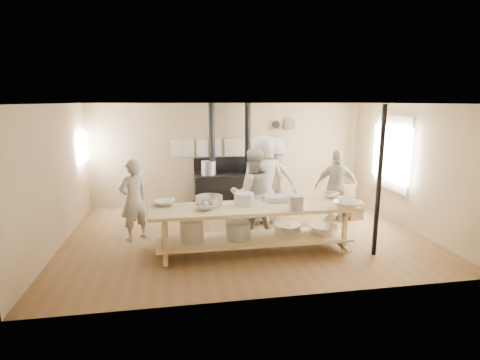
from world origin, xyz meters
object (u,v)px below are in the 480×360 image
at_px(cook_right, 337,186).
at_px(chair, 352,209).
at_px(cook_left, 253,194).
at_px(stove, 230,187).
at_px(prep_table, 254,224).
at_px(cook_center, 263,179).
at_px(roasting_pan, 276,198).
at_px(cook_far_left, 134,200).
at_px(cook_by_window, 274,180).

xyz_separation_m(cook_right, chair, (0.47, 0.14, -0.57)).
bearing_deg(cook_left, stove, -89.65).
distance_m(prep_table, cook_center, 1.76).
bearing_deg(roasting_pan, cook_right, 34.27).
distance_m(prep_table, cook_left, 0.84).
xyz_separation_m(prep_table, cook_center, (0.53, 1.62, 0.45)).
distance_m(prep_table, cook_right, 2.59).
distance_m(prep_table, chair, 3.07).
bearing_deg(roasting_pan, cook_center, 86.83).
height_order(stove, cook_far_left, stove).
distance_m(stove, chair, 3.01).
bearing_deg(prep_table, cook_right, 33.46).
relative_size(prep_table, cook_right, 2.25).
distance_m(chair, roasting_pan, 2.61).
bearing_deg(cook_by_window, cook_far_left, -138.82).
bearing_deg(prep_table, cook_left, 81.01).
bearing_deg(cook_left, cook_right, -164.33).
bearing_deg(cook_by_window, cook_left, -97.83).
bearing_deg(cook_by_window, stove, 153.13).
distance_m(cook_left, cook_right, 2.14).
distance_m(cook_center, roasting_pan, 1.36).
relative_size(cook_center, cook_by_window, 1.11).
bearing_deg(prep_table, cook_far_left, 154.77).
relative_size(cook_center, roasting_pan, 4.24).
xyz_separation_m(cook_center, cook_right, (1.62, -0.20, -0.17)).
bearing_deg(cook_center, prep_table, 68.18).
relative_size(cook_far_left, cook_right, 0.99).
height_order(prep_table, cook_left, cook_left).
height_order(stove, cook_center, stove).
relative_size(cook_far_left, roasting_pan, 3.44).
bearing_deg(prep_table, stove, 89.96).
relative_size(stove, roasting_pan, 5.67).
height_order(stove, cook_right, stove).
bearing_deg(cook_center, cook_by_window, -135.93).
xyz_separation_m(cook_far_left, cook_by_window, (3.01, 0.98, 0.09)).
bearing_deg(cook_far_left, cook_left, 139.42).
relative_size(prep_table, cook_far_left, 2.28).
bearing_deg(cook_far_left, cook_center, 158.78).
bearing_deg(roasting_pan, cook_far_left, 164.01).
height_order(cook_far_left, roasting_pan, cook_far_left).
height_order(prep_table, roasting_pan, roasting_pan).
relative_size(cook_center, cook_right, 1.22).
xyz_separation_m(stove, cook_far_left, (-2.15, -2.01, 0.27)).
xyz_separation_m(cook_far_left, cook_center, (2.68, 0.61, 0.18)).
xyz_separation_m(prep_table, cook_left, (0.12, 0.75, 0.36)).
distance_m(cook_right, roasting_pan, 2.06).
distance_m(cook_center, chair, 2.22).
distance_m(stove, cook_right, 2.69).
distance_m(cook_far_left, cook_center, 2.75).
xyz_separation_m(prep_table, chair, (2.62, 1.57, -0.29)).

